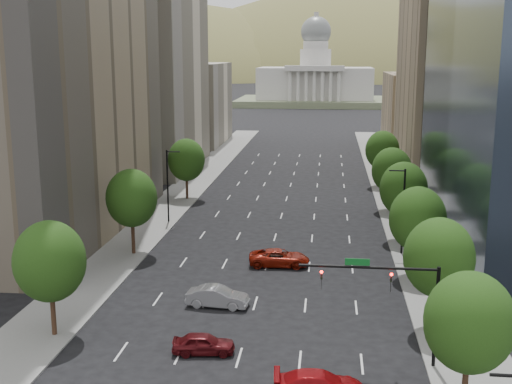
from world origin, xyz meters
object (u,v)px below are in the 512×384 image
(car_maroon, at_px, (204,343))
(car_silver, at_px, (218,297))
(traffic_signal, at_px, (399,292))
(capitol, at_px, (315,83))
(car_red_far, at_px, (279,258))

(car_maroon, height_order, car_silver, car_silver)
(traffic_signal, xyz_separation_m, car_silver, (-13.53, 8.96, -4.33))
(capitol, distance_m, car_red_far, 199.86)
(car_silver, bearing_deg, car_red_far, -15.99)
(car_maroon, relative_size, car_red_far, 0.73)
(traffic_signal, relative_size, car_silver, 1.78)
(car_silver, bearing_deg, car_maroon, -171.81)
(car_maroon, xyz_separation_m, car_silver, (-0.47, 8.58, 0.11))
(traffic_signal, xyz_separation_m, car_red_far, (-9.29, 20.00, -4.35))
(car_red_far, bearing_deg, traffic_signal, -157.99)
(traffic_signal, xyz_separation_m, capitol, (-10.53, 219.71, 3.40))
(traffic_signal, bearing_deg, capitol, 92.74)
(car_maroon, bearing_deg, car_red_far, -17.19)
(traffic_signal, distance_m, car_maroon, 13.79)
(capitol, bearing_deg, car_red_far, -89.64)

